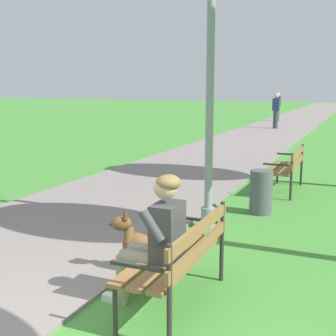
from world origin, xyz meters
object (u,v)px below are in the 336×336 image
at_px(park_bench_mid, 287,165).
at_px(pedestrian_distant, 276,111).
at_px(park_bench_near, 181,253).
at_px(litter_bin, 261,192).
at_px(pedestrian_further_distant, 278,107).
at_px(lamp_post_near, 210,76).
at_px(person_seated_on_near_bench, 156,235).
at_px(dog_brown, 144,250).

distance_m(park_bench_mid, pedestrian_distant, 13.26).
bearing_deg(pedestrian_distant, park_bench_near, -82.30).
bearing_deg(litter_bin, pedestrian_further_distant, 99.42).
height_order(park_bench_near, pedestrian_further_distant, pedestrian_further_distant).
height_order(lamp_post_near, litter_bin, lamp_post_near).
height_order(person_seated_on_near_bench, dog_brown, person_seated_on_near_bench).
relative_size(lamp_post_near, pedestrian_distant, 2.51).
xyz_separation_m(park_bench_near, person_seated_on_near_bench, (-0.21, -0.08, 0.17)).
xyz_separation_m(person_seated_on_near_bench, dog_brown, (-0.45, 0.64, -0.42)).
bearing_deg(pedestrian_further_distant, litter_bin, -80.58).
height_order(lamp_post_near, pedestrian_distant, lamp_post_near).
bearing_deg(dog_brown, park_bench_near, -40.30).
relative_size(litter_bin, pedestrian_distant, 0.42).
relative_size(person_seated_on_near_bench, pedestrian_distant, 0.76).
xyz_separation_m(dog_brown, pedestrian_further_distant, (-2.55, 22.27, 0.58)).
bearing_deg(park_bench_mid, lamp_post_near, -103.41).
xyz_separation_m(park_bench_mid, pedestrian_distant, (-2.59, 13.00, 0.33)).
height_order(park_bench_near, lamp_post_near, lamp_post_near).
bearing_deg(park_bench_mid, litter_bin, -94.20).
relative_size(park_bench_mid, lamp_post_near, 0.36).
relative_size(park_bench_near, dog_brown, 1.96).
height_order(person_seated_on_near_bench, lamp_post_near, lamp_post_near).
distance_m(park_bench_near, park_bench_mid, 5.15).
xyz_separation_m(park_bench_mid, pedestrian_further_distant, (-3.35, 17.68, 0.33)).
bearing_deg(dog_brown, litter_bin, 76.75).
distance_m(lamp_post_near, litter_bin, 2.14).
bearing_deg(park_bench_near, person_seated_on_near_bench, -158.35).
bearing_deg(pedestrian_distant, lamp_post_near, -83.03).
distance_m(lamp_post_near, pedestrian_further_distant, 20.69).
height_order(park_bench_mid, pedestrian_distant, pedestrian_distant).
bearing_deg(pedestrian_further_distant, park_bench_mid, -79.28).
height_order(lamp_post_near, pedestrian_further_distant, lamp_post_near).
relative_size(person_seated_on_near_bench, dog_brown, 1.64).
distance_m(person_seated_on_near_bench, litter_bin, 3.51).
height_order(litter_bin, pedestrian_further_distant, pedestrian_further_distant).
height_order(person_seated_on_near_bench, pedestrian_distant, pedestrian_distant).
distance_m(park_bench_mid, person_seated_on_near_bench, 5.25).
bearing_deg(person_seated_on_near_bench, pedestrian_distant, 97.03).
distance_m(park_bench_near, pedestrian_further_distant, 23.06).
distance_m(person_seated_on_near_bench, pedestrian_distant, 18.37).
bearing_deg(person_seated_on_near_bench, pedestrian_further_distant, 97.46).
relative_size(park_bench_mid, litter_bin, 2.14).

